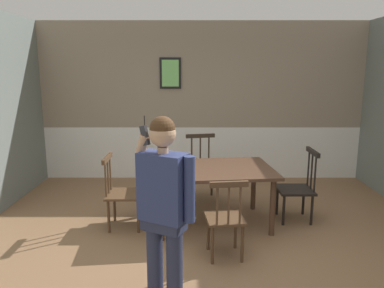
{
  "coord_description": "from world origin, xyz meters",
  "views": [
    {
      "loc": [
        -0.18,
        -3.84,
        2.04
      ],
      "look_at": [
        -0.17,
        -0.4,
        1.34
      ],
      "focal_mm": 34.76,
      "sensor_mm": 36.0,
      "label": 1
    }
  ],
  "objects_px": {
    "chair_near_window": "(121,193)",
    "chair_opposite_corner": "(224,218)",
    "chair_at_table_head": "(296,187)",
    "dining_table": "(211,174)",
    "chair_by_doorway": "(201,170)",
    "person_figure": "(163,202)"
  },
  "relations": [
    {
      "from": "chair_at_table_head",
      "to": "person_figure",
      "type": "distance_m",
      "value": 2.56
    },
    {
      "from": "dining_table",
      "to": "chair_by_doorway",
      "type": "bearing_deg",
      "value": 96.13
    },
    {
      "from": "chair_at_table_head",
      "to": "chair_opposite_corner",
      "type": "height_order",
      "value": "chair_at_table_head"
    },
    {
      "from": "chair_by_doorway",
      "to": "chair_opposite_corner",
      "type": "distance_m",
      "value": 1.86
    },
    {
      "from": "chair_near_window",
      "to": "person_figure",
      "type": "xyz_separation_m",
      "value": [
        0.67,
        -1.66,
        0.49
      ]
    },
    {
      "from": "dining_table",
      "to": "person_figure",
      "type": "bearing_deg",
      "value": -105.57
    },
    {
      "from": "chair_opposite_corner",
      "to": "chair_at_table_head",
      "type": "bearing_deg",
      "value": 37.6
    },
    {
      "from": "chair_by_doorway",
      "to": "chair_at_table_head",
      "type": "relative_size",
      "value": 1.04
    },
    {
      "from": "chair_near_window",
      "to": "chair_opposite_corner",
      "type": "relative_size",
      "value": 1.04
    },
    {
      "from": "chair_at_table_head",
      "to": "chair_by_doorway",
      "type": "bearing_deg",
      "value": 57.08
    },
    {
      "from": "chair_by_doorway",
      "to": "chair_near_window",
      "type": "bearing_deg",
      "value": 33.35
    },
    {
      "from": "chair_at_table_head",
      "to": "person_figure",
      "type": "relative_size",
      "value": 0.59
    },
    {
      "from": "chair_opposite_corner",
      "to": "person_figure",
      "type": "height_order",
      "value": "person_figure"
    },
    {
      "from": "chair_at_table_head",
      "to": "person_figure",
      "type": "xyz_separation_m",
      "value": [
        -1.66,
        -1.89,
        0.49
      ]
    },
    {
      "from": "chair_by_doorway",
      "to": "person_figure",
      "type": "xyz_separation_m",
      "value": [
        -0.39,
        -2.7,
        0.48
      ]
    },
    {
      "from": "chair_opposite_corner",
      "to": "dining_table",
      "type": "bearing_deg",
      "value": 89.39
    },
    {
      "from": "chair_near_window",
      "to": "chair_at_table_head",
      "type": "xyz_separation_m",
      "value": [
        2.33,
        0.23,
        -0.01
      ]
    },
    {
      "from": "dining_table",
      "to": "person_figure",
      "type": "relative_size",
      "value": 1.0
    },
    {
      "from": "chair_near_window",
      "to": "chair_at_table_head",
      "type": "height_order",
      "value": "chair_at_table_head"
    },
    {
      "from": "chair_at_table_head",
      "to": "dining_table",
      "type": "bearing_deg",
      "value": 95.4
    },
    {
      "from": "chair_near_window",
      "to": "chair_opposite_corner",
      "type": "distance_m",
      "value": 1.5
    },
    {
      "from": "dining_table",
      "to": "person_figure",
      "type": "distance_m",
      "value": 1.86
    }
  ]
}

